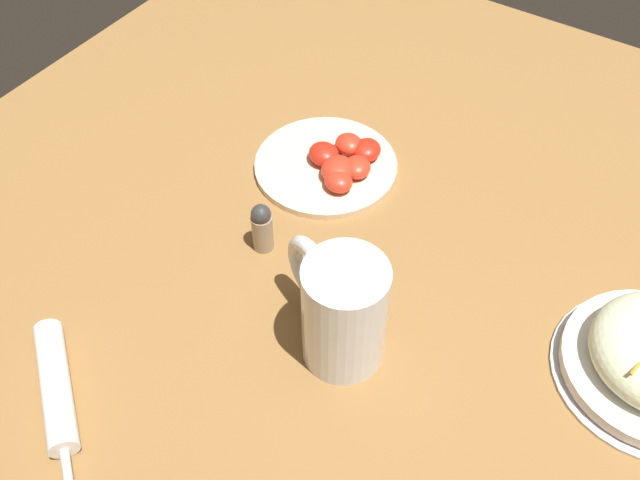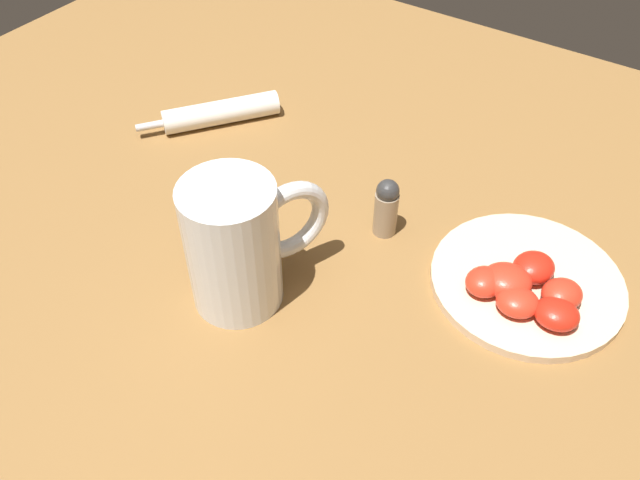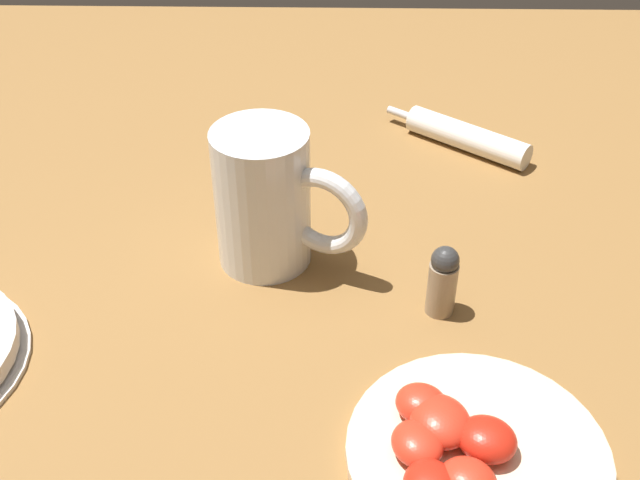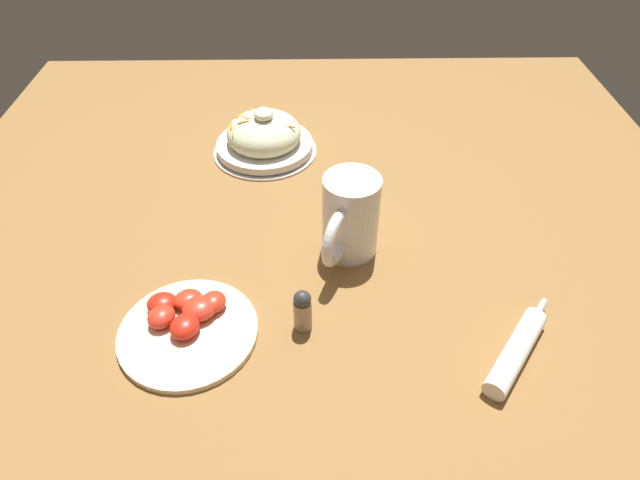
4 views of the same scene
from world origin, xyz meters
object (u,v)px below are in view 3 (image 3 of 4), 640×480
(beer_mug, at_px, (267,207))
(salt_shaker, at_px, (443,280))
(napkin_roll, at_px, (466,137))
(tomato_plate, at_px, (465,449))

(beer_mug, distance_m, salt_shaker, 0.18)
(napkin_roll, relative_size, salt_shaker, 2.30)
(beer_mug, height_order, salt_shaker, beer_mug)
(beer_mug, height_order, napkin_roll, beer_mug)
(salt_shaker, bearing_deg, tomato_plate, -89.55)
(beer_mug, bearing_deg, napkin_roll, 44.27)
(beer_mug, xyz_separation_m, tomato_plate, (0.16, -0.24, -0.05))
(napkin_roll, height_order, tomato_plate, tomato_plate)
(beer_mug, xyz_separation_m, napkin_roll, (0.22, 0.22, -0.05))
(beer_mug, distance_m, tomato_plate, 0.29)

